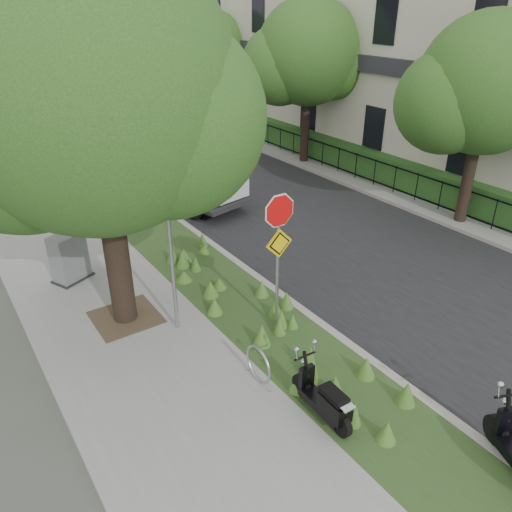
{
  "coord_description": "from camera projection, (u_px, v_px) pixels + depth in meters",
  "views": [
    {
      "loc": [
        -6.82,
        -6.58,
        6.56
      ],
      "look_at": [
        -1.15,
        1.75,
        1.3
      ],
      "focal_mm": 35.0,
      "sensor_mm": 36.0,
      "label": 1
    }
  ],
  "objects": [
    {
      "name": "ground",
      "position": [
        342.0,
        323.0,
        11.26
      ],
      "size": [
        120.0,
        120.0,
        0.0
      ],
      "primitive_type": "plane",
      "color": "#4C5147",
      "rests_on": "ground"
    },
    {
      "name": "sidewalk_near",
      "position": [
        38.0,
        218.0,
        16.44
      ],
      "size": [
        3.5,
        60.0,
        0.12
      ],
      "primitive_type": "cube",
      "color": "gray",
      "rests_on": "ground"
    },
    {
      "name": "verge",
      "position": [
        118.0,
        201.0,
        17.82
      ],
      "size": [
        2.0,
        60.0,
        0.12
      ],
      "primitive_type": "cube",
      "color": "#294A20",
      "rests_on": "ground"
    },
    {
      "name": "kerb_near",
      "position": [
        145.0,
        195.0,
        18.31
      ],
      "size": [
        0.2,
        60.0,
        0.13
      ],
      "primitive_type": "cube",
      "color": "#9E9991",
      "rests_on": "ground"
    },
    {
      "name": "road",
      "position": [
        226.0,
        179.0,
        20.08
      ],
      "size": [
        7.0,
        60.0,
        0.01
      ],
      "primitive_type": "cube",
      "color": "black",
      "rests_on": "ground"
    },
    {
      "name": "kerb_far",
      "position": [
        295.0,
        164.0,
        21.8
      ],
      "size": [
        0.2,
        60.0,
        0.13
      ],
      "primitive_type": "cube",
      "color": "#9E9991",
      "rests_on": "ground"
    },
    {
      "name": "footpath_far",
      "position": [
        324.0,
        157.0,
        22.65
      ],
      "size": [
        3.2,
        60.0,
        0.12
      ],
      "primitive_type": "cube",
      "color": "gray",
      "rests_on": "ground"
    },
    {
      "name": "street_tree_main",
      "position": [
        90.0,
        105.0,
        9.1
      ],
      "size": [
        6.21,
        5.54,
        7.66
      ],
      "color": "black",
      "rests_on": "ground"
    },
    {
      "name": "bare_post",
      "position": [
        170.0,
        245.0,
        10.0
      ],
      "size": [
        0.08,
        0.08,
        4.0
      ],
      "color": "#A5A8AD",
      "rests_on": "ground"
    },
    {
      "name": "bike_hoop",
      "position": [
        258.0,
        364.0,
        9.24
      ],
      "size": [
        0.06,
        0.78,
        0.77
      ],
      "color": "#A5A8AD",
      "rests_on": "ground"
    },
    {
      "name": "sign_assembly",
      "position": [
        279.0,
        236.0,
        9.91
      ],
      "size": [
        0.94,
        0.08,
        3.22
      ],
      "color": "#A5A8AD",
      "rests_on": "ground"
    },
    {
      "name": "fence_far",
      "position": [
        308.0,
        147.0,
        21.87
      ],
      "size": [
        0.04,
        24.0,
        1.0
      ],
      "color": "black",
      "rests_on": "ground"
    },
    {
      "name": "hedge_far",
      "position": [
        320.0,
        145.0,
        22.22
      ],
      "size": [
        1.0,
        24.0,
        1.1
      ],
      "primitive_type": "cube",
      "color": "#214D1B",
      "rests_on": "footpath_far"
    },
    {
      "name": "terrace_houses",
      "position": [
        385.0,
        56.0,
        22.4
      ],
      "size": [
        7.4,
        26.4,
        8.2
      ],
      "color": "beige",
      "rests_on": "ground"
    },
    {
      "name": "far_tree_a",
      "position": [
        483.0,
        92.0,
        14.31
      ],
      "size": [
        4.6,
        4.1,
        6.22
      ],
      "color": "black",
      "rests_on": "ground"
    },
    {
      "name": "far_tree_b",
      "position": [
        306.0,
        58.0,
        20.07
      ],
      "size": [
        4.83,
        4.31,
        6.56
      ],
      "color": "black",
      "rests_on": "ground"
    },
    {
      "name": "far_tree_c",
      "position": [
        209.0,
        52.0,
        26.12
      ],
      "size": [
        4.37,
        3.89,
        5.93
      ],
      "color": "black",
      "rests_on": "ground"
    },
    {
      "name": "scooter_near",
      "position": [
        327.0,
        404.0,
        8.37
      ],
      "size": [
        0.34,
        1.53,
        0.73
      ],
      "color": "black",
      "rests_on": "ground"
    },
    {
      "name": "box_truck",
      "position": [
        187.0,
        166.0,
        17.2
      ],
      "size": [
        2.71,
        4.92,
        2.11
      ],
      "color": "#262628",
      "rests_on": "ground"
    },
    {
      "name": "utility_cabinet",
      "position": [
        69.0,
        258.0,
        12.54
      ],
      "size": [
        1.1,
        0.95,
        1.23
      ],
      "color": "#262628",
      "rests_on": "ground"
    }
  ]
}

